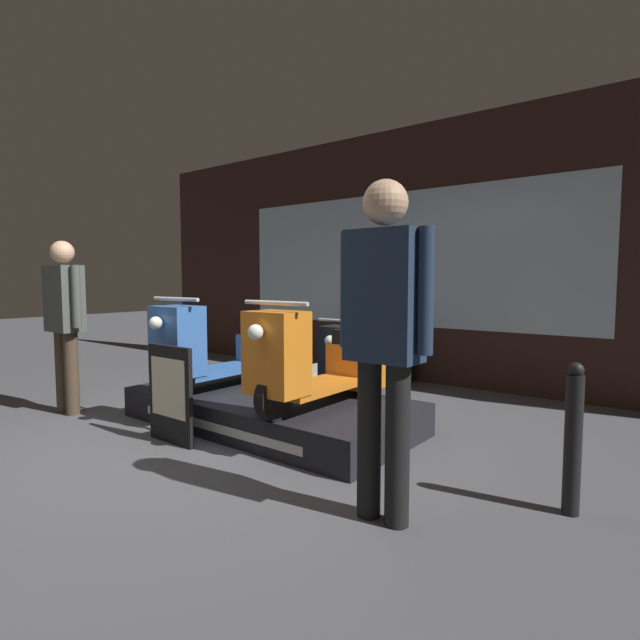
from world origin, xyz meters
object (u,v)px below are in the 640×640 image
scooter_display_left (223,350)px  street_bollard (573,439)px  scooter_backrow_0 (315,355)px  scooter_backrow_1 (367,361)px  person_left_browsing (65,314)px  price_sign_board (170,394)px  person_right_browsing (384,325)px  scooter_display_right (320,362)px

scooter_display_left → street_bollard: bearing=-3.6°
scooter_backrow_0 → scooter_backrow_1: same height
person_left_browsing → scooter_display_left: bearing=35.7°
price_sign_board → scooter_backrow_1: bearing=84.8°
person_left_browsing → street_bollard: 4.40m
scooter_backrow_1 → scooter_backrow_0: bearing=180.0°
scooter_display_left → scooter_backrow_0: scooter_display_left is taller
scooter_backrow_1 → street_bollard: 3.17m
person_right_browsing → street_bollard: size_ratio=2.13×
scooter_backrow_1 → price_sign_board: bearing=-95.2°
scooter_display_right → person_right_browsing: (1.12, -0.89, 0.43)m
scooter_display_left → person_right_browsing: (2.29, -0.89, 0.43)m
scooter_display_right → person_right_browsing: person_right_browsing is taller
scooter_backrow_1 → person_right_browsing: bearing=-56.0°
scooter_backrow_0 → price_sign_board: bearing=-77.9°
scooter_display_left → street_bollard: scooter_display_left is taller
person_left_browsing → person_right_browsing: person_right_browsing is taller
person_left_browsing → street_bollard: person_left_browsing is taller
scooter_display_right → person_left_browsing: size_ratio=0.92×
person_right_browsing → price_sign_board: 2.09m
street_bollard → scooter_backrow_0: bearing=150.1°
scooter_display_right → scooter_backrow_1: 1.84m
scooter_display_right → person_right_browsing: 1.49m
scooter_display_left → person_left_browsing: 1.56m
person_right_browsing → street_bollard: person_right_browsing is taller
person_left_browsing → price_sign_board: 1.65m
scooter_backrow_1 → price_sign_board: 2.53m
scooter_backrow_1 → street_bollard: bearing=-36.8°
person_right_browsing → price_sign_board: (-1.98, 0.07, -0.67)m
scooter_backrow_1 → price_sign_board: size_ratio=1.95×
scooter_backrow_1 → person_right_browsing: 3.21m
scooter_display_right → person_right_browsing: bearing=-38.5°
scooter_display_right → street_bollard: scooter_display_right is taller
scooter_display_right → person_left_browsing: (-2.40, -0.89, 0.34)m
scooter_display_left → scooter_display_right: (1.17, 0.00, 0.00)m
scooter_display_right → street_bollard: size_ratio=1.79×
scooter_display_left → scooter_display_right: bearing=0.0°
scooter_display_left → person_left_browsing: person_left_browsing is taller
scooter_backrow_1 → person_left_browsing: size_ratio=0.92×
scooter_backrow_0 → price_sign_board: size_ratio=1.95×
street_bollard → person_left_browsing: bearing=-170.8°
scooter_backrow_0 → person_right_browsing: 3.69m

